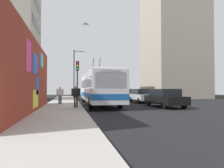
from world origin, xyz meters
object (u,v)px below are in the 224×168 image
object	(u,v)px
parked_car_silver	(141,95)
parked_car_red	(126,94)
city_bus	(98,87)
parked_car_champagne	(116,93)
parked_car_black	(165,97)
pedestrian_midblock	(60,94)
street_lamp	(75,71)
pedestrian_at_curb	(76,95)
traffic_light	(77,75)

from	to	relation	value
parked_car_silver	parked_car_red	world-z (taller)	same
city_bus	parked_car_champagne	distance (m)	15.18
city_bus	parked_car_black	distance (m)	6.53
city_bus	pedestrian_midblock	xyz separation A→B (m)	(-0.01, 3.70, -0.64)
parked_car_red	street_lamp	xyz separation A→B (m)	(-0.96, 7.26, 3.09)
parked_car_red	city_bus	bearing A→B (deg)	146.55
city_bus	pedestrian_at_curb	size ratio (longest dim) A/B	7.32
city_bus	parked_car_silver	xyz separation A→B (m)	(1.91, -5.20, -0.91)
parked_car_silver	street_lamp	bearing A→B (deg)	55.46
parked_car_silver	pedestrian_at_curb	xyz separation A→B (m)	(-6.15, 7.56, 0.31)
street_lamp	parked_car_silver	bearing A→B (deg)	-124.54
pedestrian_midblock	street_lamp	xyz separation A→B (m)	(6.92, -1.64, 2.82)
city_bus	parked_car_black	size ratio (longest dim) A/B	2.56
traffic_light	pedestrian_midblock	bearing A→B (deg)	42.74
parked_car_black	pedestrian_at_curb	size ratio (longest dim) A/B	2.87
parked_car_black	parked_car_champagne	bearing A→B (deg)	0.00
city_bus	parked_car_black	world-z (taller)	city_bus
parked_car_black	traffic_light	xyz separation A→B (m)	(2.15, 7.35, 1.97)
parked_car_red	street_lamp	size ratio (longest dim) A/B	0.68
parked_car_red	pedestrian_at_curb	xyz separation A→B (m)	(-12.11, 7.56, 0.31)
parked_car_champagne	pedestrian_at_curb	xyz separation A→B (m)	(-18.47, 7.56, 0.31)
pedestrian_at_curb	traffic_light	bearing A→B (deg)	-4.71
parked_car_black	pedestrian_midblock	size ratio (longest dim) A/B	2.95
parked_car_black	parked_car_silver	xyz separation A→B (m)	(5.75, 0.00, -0.00)
parked_car_champagne	pedestrian_midblock	world-z (taller)	pedestrian_midblock
parked_car_red	parked_car_champagne	distance (m)	6.36
parked_car_champagne	street_lamp	size ratio (longest dim) A/B	0.69
parked_car_black	pedestrian_at_curb	distance (m)	7.58
parked_car_black	traffic_light	bearing A→B (deg)	73.69
pedestrian_at_curb	traffic_light	xyz separation A→B (m)	(2.55, -0.21, 1.67)
parked_car_silver	pedestrian_midblock	world-z (taller)	pedestrian_midblock
city_bus	street_lamp	bearing A→B (deg)	16.60
parked_car_silver	parked_car_champagne	distance (m)	12.33
city_bus	parked_car_red	distance (m)	9.48
pedestrian_midblock	street_lamp	size ratio (longest dim) A/B	0.25
parked_car_champagne	parked_car_black	bearing A→B (deg)	-180.00
parked_car_black	parked_car_red	xyz separation A→B (m)	(11.71, 0.00, -0.00)
parked_car_champagne	street_lamp	bearing A→B (deg)	135.27
pedestrian_at_curb	pedestrian_midblock	bearing A→B (deg)	17.63
parked_car_champagne	traffic_light	distance (m)	17.65
city_bus	parked_car_silver	size ratio (longest dim) A/B	2.79
parked_car_black	parked_car_red	world-z (taller)	same
pedestrian_at_curb	pedestrian_midblock	world-z (taller)	pedestrian_at_curb
city_bus	parked_car_red	size ratio (longest dim) A/B	2.76
pedestrian_midblock	city_bus	bearing A→B (deg)	-89.87
pedestrian_at_curb	traffic_light	world-z (taller)	traffic_light
parked_car_black	traffic_light	distance (m)	7.91
parked_car_champagne	pedestrian_at_curb	distance (m)	19.96
parked_car_black	parked_car_silver	world-z (taller)	same
parked_car_silver	parked_car_champagne	world-z (taller)	same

